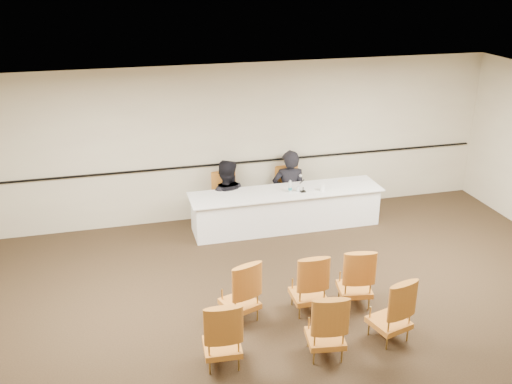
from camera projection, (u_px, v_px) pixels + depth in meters
floor at (310, 328)px, 7.89m from camera, size 10.00×10.00×0.00m
ceiling at (319, 117)px, 6.76m from camera, size 10.00×10.00×0.00m
wall_back at (243, 142)px, 10.91m from camera, size 10.00×0.04×3.00m
wall_rail at (243, 162)px, 11.02m from camera, size 9.80×0.04×0.03m
panel_table at (286, 209)px, 10.77m from camera, size 3.63×0.84×0.73m
panelist_main at (289, 195)px, 11.29m from camera, size 0.75×0.56×1.85m
panelist_main_chair at (289, 192)px, 11.27m from camera, size 0.50×0.50×0.95m
panelist_second at (226, 203)px, 11.01m from camera, size 1.00×0.87×1.75m
panelist_second_chair at (226, 198)px, 10.97m from camera, size 0.50×0.50×0.95m
papers at (305, 191)px, 10.65m from camera, size 0.36×0.32×0.00m
microphone at (303, 185)px, 10.53m from camera, size 0.11×0.22×0.30m
water_bottle at (290, 186)px, 10.55m from camera, size 0.08×0.08×0.23m
drinking_glass at (298, 189)px, 10.60m from camera, size 0.07×0.07×0.10m
coffee_cup at (322, 187)px, 10.62m from camera, size 0.09×0.09×0.14m
aud_chair_front_left at (240, 290)px, 7.93m from camera, size 0.63×0.63×0.95m
aud_chair_front_mid at (308, 282)px, 8.12m from camera, size 0.51×0.51×0.95m
aud_chair_front_right at (355, 276)px, 8.28m from camera, size 0.58×0.58×0.95m
aud_chair_back_left at (222, 332)px, 7.03m from camera, size 0.53×0.53×0.95m
aud_chair_back_mid at (326, 323)px, 7.19m from camera, size 0.57×0.57×0.95m
aud_chair_back_right at (390, 308)px, 7.51m from camera, size 0.61×0.61×0.95m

